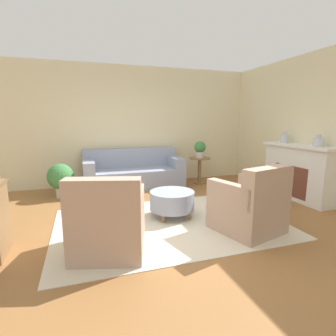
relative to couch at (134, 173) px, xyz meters
name	(u,v)px	position (x,y,z in m)	size (l,w,h in m)	color
ground_plane	(170,224)	(0.09, -2.36, -0.32)	(16.00, 16.00, 0.00)	#996638
wall_back	(132,126)	(0.09, 0.51, 1.08)	(9.61, 0.12, 2.80)	beige
wall_right	(332,128)	(3.13, -2.36, 1.08)	(0.12, 9.96, 2.80)	beige
rug	(170,223)	(0.09, -2.36, -0.31)	(3.32, 2.26, 0.01)	beige
couch	(134,173)	(0.00, 0.00, 0.00)	(2.23, 0.89, 0.88)	#8E99B2
armchair_left	(108,223)	(-0.87, -2.97, 0.05)	(0.98, 1.00, 0.94)	tan
armchair_right	(250,206)	(1.05, -2.97, 0.05)	(0.98, 1.00, 0.94)	tan
ottoman_table	(172,200)	(0.22, -2.09, -0.04)	(0.71, 0.71, 0.41)	#8E99B2
side_table	(200,166)	(1.59, -0.17, 0.12)	(0.51, 0.51, 0.64)	olive
fireplace	(298,171)	(2.89, -1.92, 0.25)	(0.44, 1.59, 1.08)	white
vase_mantel_near	(284,138)	(2.87, -1.51, 0.85)	(0.15, 0.15, 0.23)	silver
vase_mantel_far	(318,142)	(2.87, -2.33, 0.84)	(0.18, 0.18, 0.20)	silver
potted_plant_on_side_table	(200,149)	(1.59, -0.17, 0.54)	(0.28, 0.28, 0.39)	beige
potted_plant_floor	(61,178)	(-1.55, -0.35, 0.08)	(0.52, 0.52, 0.68)	beige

